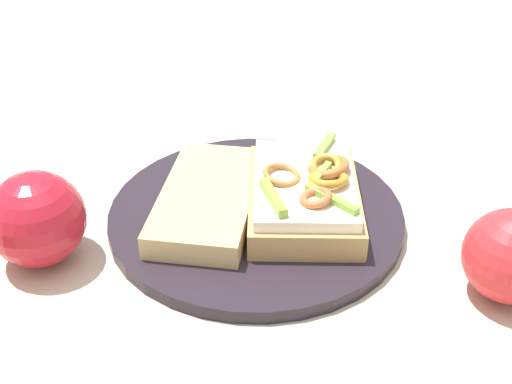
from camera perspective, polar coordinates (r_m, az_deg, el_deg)
name	(u,v)px	position (r m, az deg, el deg)	size (l,w,h in m)	color
ground_plane	(256,221)	(0.64, 0.00, -2.45)	(2.00, 2.00, 0.00)	#C3B797
plate	(256,216)	(0.63, 0.00, -1.99)	(0.27, 0.27, 0.01)	black
sandwich	(305,193)	(0.62, 4.13, -0.11)	(0.18, 0.17, 0.05)	tan
bread_slice_side	(209,199)	(0.63, -4.00, -0.63)	(0.16, 0.08, 0.02)	tan
apple_1	(37,219)	(0.60, -17.92, -2.17)	(0.08, 0.08, 0.08)	#B21928
apple_4	(511,256)	(0.57, 20.60, -5.04)	(0.08, 0.08, 0.08)	red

